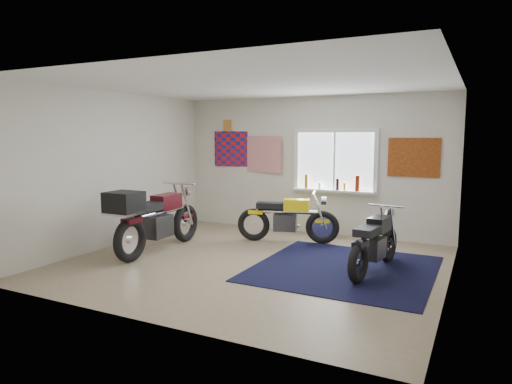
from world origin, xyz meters
The scene contains 10 objects.
ground centered at (0.00, 0.00, 0.00)m, with size 5.50×5.50×0.00m, color #9E896B.
room_shell centered at (0.00, 0.00, 1.64)m, with size 5.50×5.50×5.50m.
navy_rug centered at (1.33, 0.31, 0.01)m, with size 2.50×2.60×0.01m, color black.
window_assembly centered at (0.50, 2.47, 1.37)m, with size 1.66×0.17×1.26m.
oil_bottles centered at (0.58, 2.40, 1.03)m, with size 1.10×0.09×0.30m.
flag_display centered at (-1.90, 2.48, 2.15)m, with size 1.60×0.10×1.17m.
triumph_poster centered at (1.95, 2.48, 1.55)m, with size 0.90×0.03×0.70m, color #A54C14.
yellow_triumph centered at (-0.08, 1.50, 0.41)m, with size 1.83×0.71×0.94m.
black_chrome_bike centered at (1.75, 0.36, 0.40)m, with size 0.55×1.79×0.92m.
maroon_tourer centered at (-1.75, -0.23, 0.58)m, with size 0.67×2.20×1.12m.
Camera 1 is at (3.08, -6.08, 1.96)m, focal length 32.00 mm.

